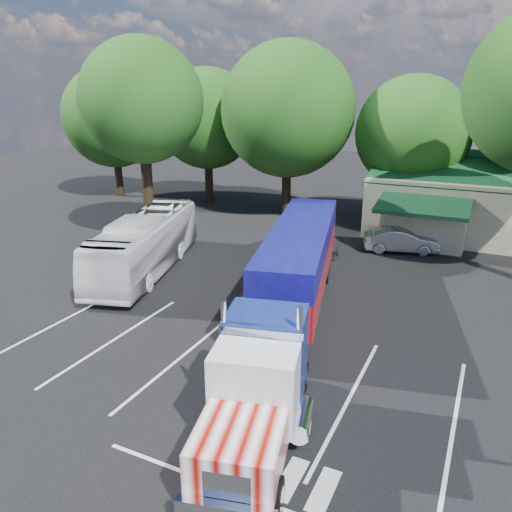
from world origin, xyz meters
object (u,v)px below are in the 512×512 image
at_px(tour_bus, 146,243).
at_px(bicycle, 337,251).
at_px(silver_sedan, 401,240).
at_px(woman, 281,291).
at_px(semi_truck, 292,280).

bearing_deg(tour_bus, bicycle, 20.32).
xyz_separation_m(tour_bus, silver_sedan, (12.00, 9.45, -0.82)).
distance_m(bicycle, tour_bus, 11.06).
bearing_deg(woman, semi_truck, -167.80).
xyz_separation_m(woman, tour_bus, (-8.60, 1.40, 0.73)).
relative_size(semi_truck, silver_sedan, 4.27).
bearing_deg(bicycle, silver_sedan, 33.60).
bearing_deg(silver_sedan, bicycle, 114.11).
height_order(woman, bicycle, woman).
bearing_deg(tour_bus, woman, -25.86).
distance_m(semi_truck, tour_bus, 10.41).
distance_m(woman, bicycle, 8.03).
height_order(tour_bus, silver_sedan, tour_bus).
relative_size(woman, silver_sedan, 0.37).
bearing_deg(tour_bus, silver_sedan, 21.62).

